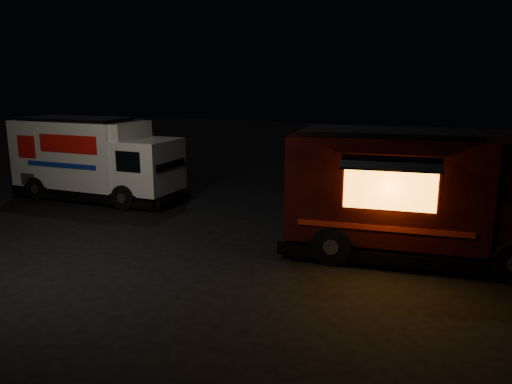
{
  "coord_description": "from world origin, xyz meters",
  "views": [
    {
      "loc": [
        8.38,
        -11.94,
        4.55
      ],
      "look_at": [
        2.38,
        2.0,
        1.13
      ],
      "focal_mm": 35.0,
      "sensor_mm": 36.0,
      "label": 1
    }
  ],
  "objects": [
    {
      "name": "ground",
      "position": [
        0.0,
        0.0,
        0.0
      ],
      "size": [
        80.0,
        80.0,
        0.0
      ],
      "primitive_type": "plane",
      "color": "black",
      "rests_on": "ground"
    },
    {
      "name": "red_truck",
      "position": [
        7.43,
        1.13,
        1.66
      ],
      "size": [
        7.38,
        3.43,
        3.32
      ],
      "primitive_type": null,
      "rotation": [
        0.0,
        0.0,
        0.12
      ],
      "color": "#39100A",
      "rests_on": "ground"
    },
    {
      "name": "white_truck",
      "position": [
        -4.76,
        3.11,
        1.57
      ],
      "size": [
        6.94,
        2.45,
        3.13
      ],
      "primitive_type": null,
      "rotation": [
        0.0,
        0.0,
        0.01
      ],
      "color": "silver",
      "rests_on": "ground"
    }
  ]
}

